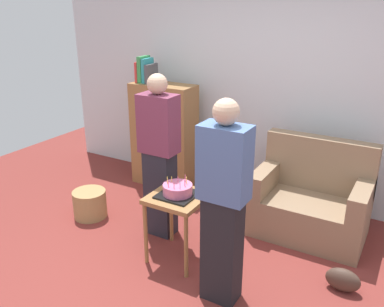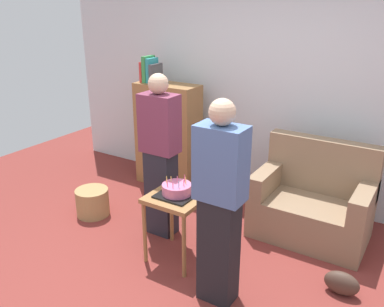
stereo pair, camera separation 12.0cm
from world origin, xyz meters
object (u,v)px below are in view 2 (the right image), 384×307
(bookshelf, at_px, (168,134))
(birthday_cake, at_px, (177,190))
(person_blowing_candles, at_px, (160,156))
(wicker_basket, at_px, (93,202))
(handbag, at_px, (342,283))
(couch, at_px, (313,204))
(person_holding_cake, at_px, (220,205))
(side_table, at_px, (177,205))

(bookshelf, distance_m, birthday_cake, 1.67)
(bookshelf, xyz_separation_m, person_blowing_candles, (0.64, -1.02, 0.16))
(wicker_basket, xyz_separation_m, handbag, (2.66, 0.11, -0.05))
(couch, xyz_separation_m, person_holding_cake, (-0.34, -1.35, 0.49))
(birthday_cake, height_order, person_blowing_candles, person_blowing_candles)
(person_holding_cake, distance_m, wicker_basket, 2.00)
(birthday_cake, bearing_deg, handbag, 11.43)
(couch, xyz_separation_m, birthday_cake, (-0.92, -1.06, 0.35))
(wicker_basket, bearing_deg, person_blowing_candles, 7.85)
(person_holding_cake, relative_size, wicker_basket, 4.53)
(side_table, bearing_deg, birthday_cake, -38.65)
(side_table, relative_size, person_holding_cake, 0.39)
(birthday_cake, relative_size, wicker_basket, 0.89)
(person_blowing_candles, relative_size, handbag, 5.82)
(birthday_cake, bearing_deg, bookshelf, 128.07)
(bookshelf, xyz_separation_m, side_table, (1.03, -1.31, -0.13))
(side_table, bearing_deg, person_holding_cake, -26.25)
(side_table, bearing_deg, couch, 49.20)
(person_blowing_candles, distance_m, person_holding_cake, 1.12)
(side_table, distance_m, birthday_cake, 0.15)
(bookshelf, relative_size, handbag, 5.76)
(person_blowing_candles, height_order, person_holding_cake, same)
(person_holding_cake, bearing_deg, birthday_cake, -13.60)
(couch, distance_m, person_holding_cake, 1.47)
(side_table, height_order, person_holding_cake, person_holding_cake)
(side_table, relative_size, wicker_basket, 1.77)
(person_blowing_candles, xyz_separation_m, handbag, (1.79, -0.00, -0.73))
(bookshelf, xyz_separation_m, wicker_basket, (-0.22, -1.14, -0.52))
(person_blowing_candles, xyz_separation_m, person_holding_cake, (0.96, -0.57, 0.00))
(couch, relative_size, side_table, 1.73)
(couch, distance_m, birthday_cake, 1.44)
(couch, distance_m, handbag, 0.95)
(couch, xyz_separation_m, side_table, (-0.92, -1.06, 0.20))
(handbag, bearing_deg, birthday_cake, -168.57)
(side_table, bearing_deg, bookshelf, 128.07)
(bookshelf, bearing_deg, person_holding_cake, -44.85)
(couch, bearing_deg, side_table, -130.80)
(side_table, xyz_separation_m, person_blowing_candles, (-0.39, 0.29, 0.30))
(person_holding_cake, xyz_separation_m, wicker_basket, (-1.83, 0.46, -0.68))
(birthday_cake, distance_m, person_holding_cake, 0.66)
(person_blowing_candles, bearing_deg, wicker_basket, -151.76)
(wicker_basket, bearing_deg, couch, 22.35)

